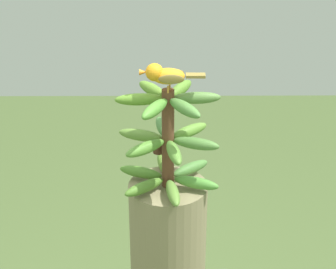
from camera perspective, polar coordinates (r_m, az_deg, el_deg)
The scene contains 2 objects.
banana_bunch at distance 1.79m, azimuth -0.02°, elevation -0.46°, with size 0.31×0.32×0.32m.
perched_bird at distance 1.70m, azimuth -0.27°, elevation 5.66°, with size 0.19×0.06×0.08m.
Camera 1 is at (-0.01, -1.60, 2.28)m, focal length 64.51 mm.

